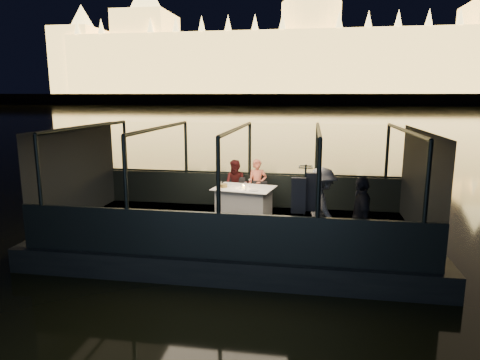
% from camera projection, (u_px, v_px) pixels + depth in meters
% --- Properties ---
extents(river_water, '(500.00, 500.00, 0.00)m').
position_uv_depth(river_water, '(304.00, 113.00, 87.50)').
color(river_water, black).
rests_on(river_water, ground).
extents(boat_hull, '(8.60, 4.40, 1.00)m').
position_uv_depth(boat_hull, '(237.00, 247.00, 10.11)').
color(boat_hull, black).
rests_on(boat_hull, river_water).
extents(boat_deck, '(8.00, 4.00, 0.04)m').
position_uv_depth(boat_deck, '(237.00, 228.00, 10.01)').
color(boat_deck, black).
rests_on(boat_deck, boat_hull).
extents(gunwale_port, '(8.00, 0.08, 0.90)m').
position_uv_depth(gunwale_port, '(249.00, 190.00, 11.86)').
color(gunwale_port, black).
rests_on(gunwale_port, boat_deck).
extents(gunwale_starboard, '(8.00, 0.08, 0.90)m').
position_uv_depth(gunwale_starboard, '(219.00, 236.00, 7.99)').
color(gunwale_starboard, black).
rests_on(gunwale_starboard, boat_deck).
extents(cabin_glass_port, '(8.00, 0.02, 1.40)m').
position_uv_depth(cabin_glass_port, '(250.00, 149.00, 11.63)').
color(cabin_glass_port, '#99B2B2').
rests_on(cabin_glass_port, gunwale_port).
extents(cabin_glass_starboard, '(8.00, 0.02, 1.40)m').
position_uv_depth(cabin_glass_starboard, '(218.00, 176.00, 7.76)').
color(cabin_glass_starboard, '#99B2B2').
rests_on(cabin_glass_starboard, gunwale_starboard).
extents(cabin_roof_glass, '(8.00, 4.00, 0.02)m').
position_uv_depth(cabin_roof_glass, '(237.00, 129.00, 9.56)').
color(cabin_roof_glass, '#99B2B2').
rests_on(cabin_roof_glass, boat_deck).
extents(end_wall_fore, '(0.02, 4.00, 2.30)m').
position_uv_depth(end_wall_fore, '(76.00, 174.00, 10.43)').
color(end_wall_fore, black).
rests_on(end_wall_fore, boat_deck).
extents(end_wall_aft, '(0.02, 4.00, 2.30)m').
position_uv_depth(end_wall_aft, '(421.00, 185.00, 9.14)').
color(end_wall_aft, black).
rests_on(end_wall_aft, boat_deck).
extents(canopy_ribs, '(8.00, 4.00, 2.30)m').
position_uv_depth(canopy_ribs, '(237.00, 179.00, 9.78)').
color(canopy_ribs, black).
rests_on(canopy_ribs, boat_deck).
extents(embankment, '(400.00, 140.00, 6.00)m').
position_uv_depth(embankment, '(309.00, 100.00, 213.06)').
color(embankment, '#423D33').
rests_on(embankment, ground).
extents(parliament_building, '(220.00, 32.00, 60.00)m').
position_uv_depth(parliament_building, '(311.00, 31.00, 173.73)').
color(parliament_building, '#F2D18C').
rests_on(parliament_building, embankment).
extents(dining_table_central, '(1.61, 1.29, 0.77)m').
position_uv_depth(dining_table_central, '(244.00, 202.00, 10.77)').
color(dining_table_central, silver).
rests_on(dining_table_central, boat_deck).
extents(chair_port_left, '(0.42, 0.42, 0.87)m').
position_uv_depth(chair_port_left, '(237.00, 194.00, 11.36)').
color(chair_port_left, black).
rests_on(chair_port_left, boat_deck).
extents(chair_port_right, '(0.39, 0.39, 0.81)m').
position_uv_depth(chair_port_right, '(259.00, 196.00, 11.14)').
color(chair_port_right, black).
rests_on(chair_port_right, boat_deck).
extents(coat_stand, '(0.53, 0.44, 1.76)m').
position_uv_depth(coat_stand, '(304.00, 209.00, 8.18)').
color(coat_stand, black).
rests_on(coat_stand, boat_deck).
extents(person_woman_coral, '(0.53, 0.39, 1.38)m').
position_uv_depth(person_woman_coral, '(257.00, 183.00, 11.35)').
color(person_woman_coral, '#D2684C').
rests_on(person_woman_coral, boat_deck).
extents(person_man_maroon, '(0.72, 0.61, 1.35)m').
position_uv_depth(person_man_maroon, '(236.00, 182.00, 11.45)').
color(person_man_maroon, '#3A1010').
rests_on(person_man_maroon, boat_deck).
extents(passenger_stripe, '(0.96, 1.21, 1.64)m').
position_uv_depth(passenger_stripe, '(321.00, 206.00, 8.59)').
color(passenger_stripe, white).
rests_on(passenger_stripe, boat_deck).
extents(passenger_dark, '(0.47, 0.95, 1.57)m').
position_uv_depth(passenger_dark, '(361.00, 214.00, 7.98)').
color(passenger_dark, black).
rests_on(passenger_dark, boat_deck).
extents(wine_bottle, '(0.08, 0.08, 0.33)m').
position_uv_depth(wine_bottle, '(218.00, 183.00, 10.48)').
color(wine_bottle, '#13341A').
rests_on(wine_bottle, dining_table_central).
extents(bread_basket, '(0.29, 0.29, 0.09)m').
position_uv_depth(bread_basket, '(223.00, 186.00, 10.73)').
color(bread_basket, olive).
rests_on(bread_basket, dining_table_central).
extents(amber_candle, '(0.06, 0.06, 0.07)m').
position_uv_depth(amber_candle, '(243.00, 187.00, 10.61)').
color(amber_candle, yellow).
rests_on(amber_candle, dining_table_central).
extents(plate_near, '(0.26, 0.26, 0.01)m').
position_uv_depth(plate_near, '(254.00, 190.00, 10.34)').
color(plate_near, silver).
rests_on(plate_near, dining_table_central).
extents(plate_far, '(0.28, 0.28, 0.01)m').
position_uv_depth(plate_far, '(229.00, 186.00, 10.88)').
color(plate_far, white).
rests_on(plate_far, dining_table_central).
extents(wine_glass_white, '(0.09, 0.09, 0.20)m').
position_uv_depth(wine_glass_white, '(221.00, 186.00, 10.45)').
color(wine_glass_white, white).
rests_on(wine_glass_white, dining_table_central).
extents(wine_glass_red, '(0.07, 0.07, 0.20)m').
position_uv_depth(wine_glass_red, '(250.00, 184.00, 10.72)').
color(wine_glass_red, white).
rests_on(wine_glass_red, dining_table_central).
extents(wine_glass_empty, '(0.08, 0.08, 0.21)m').
position_uv_depth(wine_glass_empty, '(245.00, 187.00, 10.33)').
color(wine_glass_empty, white).
rests_on(wine_glass_empty, dining_table_central).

